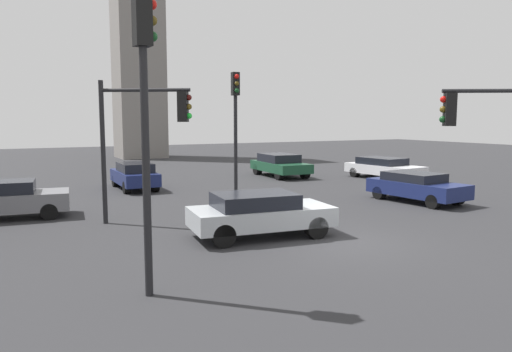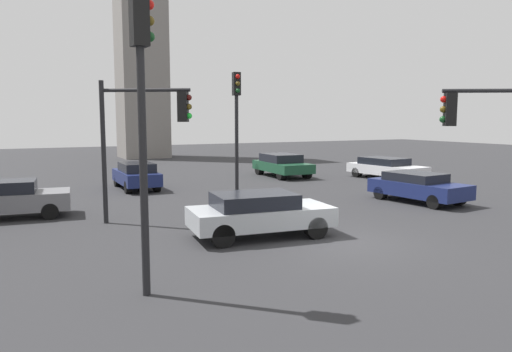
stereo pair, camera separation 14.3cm
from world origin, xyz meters
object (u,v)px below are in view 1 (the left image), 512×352
object	(u,v)px
car_2	(4,199)
car_6	(135,175)
car_4	(416,186)
traffic_light_1	(501,127)
traffic_light_0	(145,92)
traffic_light_2	(236,112)
car_0	(280,164)
car_1	(260,213)
traffic_light_3	(144,124)
car_3	(384,167)

from	to	relation	value
car_2	car_6	world-z (taller)	car_2
car_2	car_4	bearing A→B (deg)	-8.25
traffic_light_1	traffic_light_0	bearing A→B (deg)	31.86
traffic_light_0	car_6	distance (m)	15.94
traffic_light_2	car_2	xyz separation A→B (m)	(-9.24, -0.08, -3.16)
traffic_light_0	car_4	bearing A→B (deg)	20.45
car_0	car_6	bearing A→B (deg)	-78.58
car_2	car_6	distance (m)	7.97
car_1	car_6	distance (m)	11.90
traffic_light_1	car_2	distance (m)	16.83
car_2	traffic_light_2	bearing A→B (deg)	6.76
car_4	car_2	bearing A→B (deg)	-110.74
traffic_light_3	car_6	bearing A→B (deg)	111.61
traffic_light_2	car_1	bearing A→B (deg)	-12.40
traffic_light_2	car_1	size ratio (longest dim) A/B	1.25
traffic_light_0	traffic_light_1	distance (m)	10.85
car_0	car_6	size ratio (longest dim) A/B	1.16
car_4	car_1	bearing A→B (deg)	-81.04
traffic_light_1	car_6	distance (m)	17.04
traffic_light_1	car_1	size ratio (longest dim) A/B	1.02
traffic_light_1	car_3	xyz separation A→B (m)	(6.91, 12.61, -2.65)
car_0	car_2	bearing A→B (deg)	-63.55
traffic_light_1	traffic_light_3	world-z (taller)	traffic_light_3
car_1	car_2	xyz separation A→B (m)	(-6.93, 6.56, -0.00)
traffic_light_3	car_3	size ratio (longest dim) A/B	0.98
car_6	traffic_light_2	bearing A→B (deg)	-147.46
traffic_light_1	car_3	bearing A→B (deg)	-87.66
traffic_light_1	car_6	world-z (taller)	traffic_light_1
car_0	car_3	size ratio (longest dim) A/B	0.95
car_2	traffic_light_0	bearing A→B (deg)	-68.86
traffic_light_0	car_1	size ratio (longest dim) A/B	1.33
traffic_light_3	car_6	distance (m)	9.08
traffic_light_2	car_6	xyz separation A→B (m)	(-3.28, 5.23, -3.16)
car_3	traffic_light_1	bearing A→B (deg)	-35.16
traffic_light_1	traffic_light_3	xyz separation A→B (m)	(-9.15, 6.56, 0.08)
traffic_light_0	car_6	xyz separation A→B (m)	(3.32, 15.22, -3.38)
traffic_light_3	car_1	size ratio (longest dim) A/B	1.09
traffic_light_1	car_3	world-z (taller)	traffic_light_1
traffic_light_3	car_1	xyz separation A→B (m)	(2.62, -3.35, -2.68)
car_6	car_2	bearing A→B (deg)	132.11
car_2	car_3	size ratio (longest dim) A/B	0.90
traffic_light_1	car_4	size ratio (longest dim) A/B	1.05
traffic_light_2	car_6	size ratio (longest dim) A/B	1.38
traffic_light_2	car_1	distance (m)	7.70
traffic_light_2	car_0	xyz separation A→B (m)	(6.15, 6.65, -3.13)
traffic_light_3	car_6	size ratio (longest dim) A/B	1.20
car_1	car_3	size ratio (longest dim) A/B	0.90
traffic_light_1	car_0	xyz separation A→B (m)	(1.93, 16.50, -2.58)
car_6	traffic_light_0	bearing A→B (deg)	168.11
car_4	car_6	xyz separation A→B (m)	(-9.96, 9.43, 0.04)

